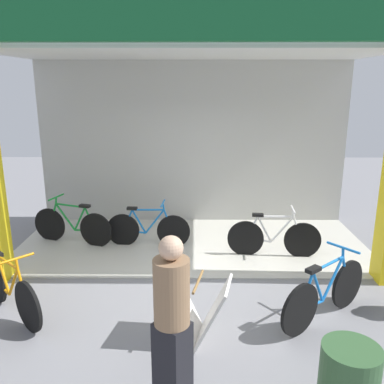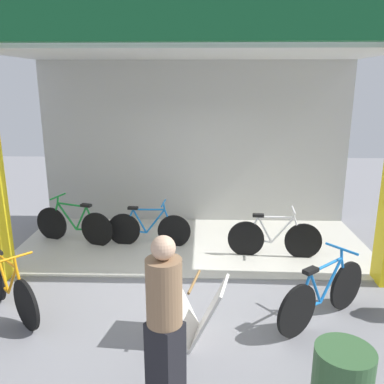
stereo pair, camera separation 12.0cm
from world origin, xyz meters
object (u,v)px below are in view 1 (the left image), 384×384
Objects in this scene: bicycle_parked_1 at (10,290)px; bicycle_parked_0 at (325,293)px; bicycle_inside_2 at (73,226)px; pedestrian_3 at (172,326)px; sandwich_board_sign at (198,310)px; bicycle_inside_1 at (274,237)px; bicycle_inside_0 at (148,229)px.

bicycle_parked_0 is at bearing -1.19° from bicycle_parked_1.
pedestrian_3 reaches higher than bicycle_inside_2.
sandwich_board_sign is at bearing -51.62° from bicycle_inside_2.
bicycle_inside_1 reaches higher than sandwich_board_sign.
bicycle_inside_1 is at bearing 26.60° from bicycle_parked_1.
bicycle_inside_0 is 0.90× the size of pedestrian_3.
bicycle_parked_1 is (-3.57, -1.79, 0.01)m from bicycle_inside_1.
pedestrian_3 reaches higher than bicycle_inside_0.
bicycle_inside_1 is 1.20× the size of bicycle_parked_0.
bicycle_parked_1 is (-1.44, -2.20, 0.02)m from bicycle_inside_0.
bicycle_inside_2 is 1.91× the size of sandwich_board_sign.
bicycle_parked_0 reaches higher than bicycle_inside_0.
sandwich_board_sign is (-1.53, -0.41, 0.01)m from bicycle_parked_0.
sandwich_board_sign is 0.48× the size of pedestrian_3.
bicycle_inside_1 is 3.99m from bicycle_parked_1.
bicycle_parked_0 is at bearing -43.62° from bicycle_inside_0.
pedestrian_3 reaches higher than bicycle_inside_1.
bicycle_parked_1 reaches higher than bicycle_inside_0.
bicycle_inside_2 is 1.29× the size of bicycle_parked_1.
bicycle_parked_0 is (0.27, -1.86, 0.02)m from bicycle_inside_1.
bicycle_parked_1 reaches higher than bicycle_inside_1.
bicycle_inside_0 is 0.97× the size of bicycle_inside_1.
pedestrian_3 is at bearing -102.67° from sandwich_board_sign.
sandwich_board_sign is at bearing -165.02° from bicycle_parked_0.
bicycle_inside_1 is 2.60m from sandwich_board_sign.
sandwich_board_sign is at bearing -11.98° from bicycle_parked_1.
bicycle_parked_1 is (-0.09, -2.31, 0.00)m from bicycle_inside_2.
bicycle_parked_1 is at bearing 178.81° from bicycle_parked_0.
bicycle_inside_0 is 1.36m from bicycle_inside_2.
pedestrian_3 reaches higher than bicycle_parked_0.
bicycle_inside_0 is 2.63m from bicycle_parked_1.
pedestrian_3 is at bearing -80.18° from bicycle_inside_0.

